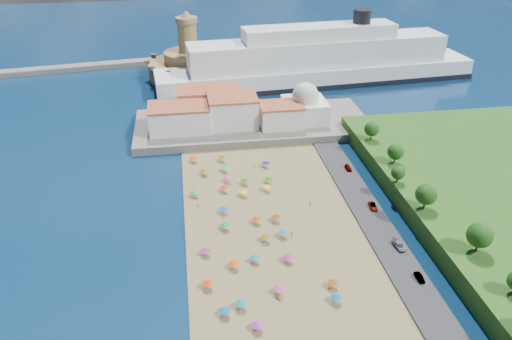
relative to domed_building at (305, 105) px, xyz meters
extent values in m
plane|color=#071938|center=(-30.00, -71.00, -8.97)|extent=(700.00, 700.00, 0.00)
cube|color=#59544C|center=(-20.00, 2.00, -7.47)|extent=(90.00, 36.00, 3.00)
cube|color=#59544C|center=(-42.00, 37.00, -7.77)|extent=(18.00, 70.00, 2.40)
cube|color=silver|center=(-48.00, -2.00, -1.47)|extent=(22.00, 14.00, 9.00)
cube|color=silver|center=(-28.00, 0.00, -0.47)|extent=(18.00, 16.00, 11.00)
cube|color=silver|center=(-10.00, -4.00, -1.97)|extent=(16.00, 12.00, 8.00)
cube|color=silver|center=(-36.00, 12.00, -0.97)|extent=(24.00, 14.00, 10.00)
cube|color=silver|center=(0.00, 0.00, -1.97)|extent=(16.00, 16.00, 8.00)
sphere|color=silver|center=(0.00, 0.00, 4.03)|extent=(10.00, 10.00, 10.00)
cylinder|color=silver|center=(0.00, 0.00, 7.83)|extent=(1.20, 1.20, 1.60)
cylinder|color=#A28A51|center=(-42.00, 67.00, -4.97)|extent=(40.00, 40.00, 8.00)
cylinder|color=#A28A51|center=(-42.00, 67.00, 1.53)|extent=(24.00, 24.00, 5.00)
cylinder|color=#A28A51|center=(-42.00, 67.00, 11.03)|extent=(9.00, 9.00, 14.00)
cylinder|color=#A28A51|center=(-42.00, 67.00, 19.23)|extent=(10.40, 10.40, 2.40)
cone|color=#A28A51|center=(-42.00, 67.00, 21.93)|extent=(6.00, 6.00, 3.00)
cube|color=black|center=(18.11, 49.43, -7.74)|extent=(155.12, 35.43, 2.47)
cube|color=silver|center=(18.11, 49.43, -4.39)|extent=(154.09, 34.95, 9.17)
cube|color=silver|center=(18.11, 49.43, 6.30)|extent=(123.31, 28.37, 12.22)
cube|color=silver|center=(18.11, 49.43, 15.47)|extent=(72.22, 20.10, 6.11)
cylinder|color=black|center=(38.41, 51.11, 21.58)|extent=(8.15, 8.15, 6.11)
cylinder|color=gray|center=(-23.18, -79.78, -7.72)|extent=(0.07, 0.07, 2.00)
cone|color=#9B2180|center=(-23.18, -79.78, -6.82)|extent=(2.50, 2.50, 0.60)
cylinder|color=gray|center=(-30.11, -47.85, -7.72)|extent=(0.07, 0.07, 2.00)
cone|color=yellow|center=(-30.11, -47.85, -6.82)|extent=(2.50, 2.50, 0.60)
cylinder|color=gray|center=(-37.28, -63.95, -7.72)|extent=(0.07, 0.07, 2.00)
cone|color=#157842|center=(-37.28, -63.95, -6.82)|extent=(2.50, 2.50, 0.60)
cylinder|color=gray|center=(-28.74, -40.99, -7.72)|extent=(0.07, 0.07, 2.00)
cone|color=#287715|center=(-28.74, -40.99, -6.82)|extent=(2.50, 2.50, 0.60)
cylinder|color=gray|center=(-43.43, -86.40, -7.72)|extent=(0.07, 0.07, 2.00)
cone|color=red|center=(-43.43, -86.40, -6.82)|extent=(2.50, 2.50, 0.60)
cylinder|color=gray|center=(-20.45, -30.76, -7.72)|extent=(0.07, 0.07, 2.00)
cone|color=#180DA9|center=(-20.45, -30.76, -6.82)|extent=(2.50, 2.50, 0.60)
cylinder|color=gray|center=(-22.68, -45.87, -7.72)|extent=(0.07, 0.07, 2.00)
cone|color=yellow|center=(-22.68, -45.87, -6.82)|extent=(2.50, 2.50, 0.60)
cylinder|color=gray|center=(-43.07, -74.22, -7.72)|extent=(0.07, 0.07, 2.00)
cone|color=#9F2284|center=(-43.07, -74.22, -6.82)|extent=(2.50, 2.50, 0.60)
cylinder|color=gray|center=(-34.02, -100.55, -7.72)|extent=(0.07, 0.07, 2.00)
cone|color=purple|center=(-34.02, -100.55, -6.82)|extent=(2.50, 2.50, 0.60)
cylinder|color=gray|center=(-36.62, -93.85, -7.72)|extent=(0.07, 0.07, 2.00)
cone|color=#0D727A|center=(-36.62, -93.85, -6.82)|extent=(2.50, 2.50, 0.60)
cylinder|color=gray|center=(-22.93, -62.29, -7.72)|extent=(0.07, 0.07, 2.00)
cone|color=#7D3A0B|center=(-22.93, -62.29, -6.82)|extent=(2.50, 2.50, 0.60)
cylinder|color=gray|center=(-35.62, -44.35, -7.72)|extent=(0.07, 0.07, 2.00)
cone|color=red|center=(-35.62, -44.35, -6.82)|extent=(2.50, 2.50, 0.60)
cylinder|color=gray|center=(-34.10, -38.72, -7.72)|extent=(0.07, 0.07, 2.00)
cone|color=#BF2988|center=(-34.10, -38.72, -6.82)|extent=(2.50, 2.50, 0.60)
cylinder|color=gray|center=(-34.43, -24.53, -7.72)|extent=(0.07, 0.07, 2.00)
cone|color=brown|center=(-34.43, -24.53, -6.82)|extent=(2.50, 2.50, 0.60)
cylinder|color=gray|center=(-44.06, -23.72, -7.72)|extent=(0.07, 0.07, 2.00)
cone|color=red|center=(-44.06, -23.72, -6.82)|extent=(2.50, 2.50, 0.60)
cylinder|color=gray|center=(-21.35, -41.42, -7.72)|extent=(0.07, 0.07, 2.00)
cone|color=#1F6C13|center=(-21.35, -41.42, -6.82)|extent=(2.50, 2.50, 0.60)
cylinder|color=gray|center=(-27.25, -70.88, -7.72)|extent=(0.07, 0.07, 2.00)
cone|color=#875D0C|center=(-27.25, -70.88, -6.82)|extent=(2.50, 2.50, 0.60)
cylinder|color=gray|center=(-31.29, -78.80, -7.72)|extent=(0.07, 0.07, 2.00)
cone|color=#0D777A|center=(-31.29, -78.80, -6.82)|extent=(2.50, 2.50, 0.60)
cylinder|color=gray|center=(-34.22, -31.85, -7.72)|extent=(0.07, 0.07, 2.00)
cone|color=#0F9271|center=(-34.22, -31.85, -6.82)|extent=(2.50, 2.50, 0.60)
cylinder|color=gray|center=(-40.36, -95.51, -7.72)|extent=(0.07, 0.07, 2.00)
cone|color=#0B5894|center=(-40.36, -95.51, -6.82)|extent=(2.50, 2.50, 0.60)
cylinder|color=gray|center=(-36.65, -80.38, -7.72)|extent=(0.07, 0.07, 2.00)
cone|color=#D24409|center=(-36.65, -80.38, -6.82)|extent=(2.50, 2.50, 0.60)
cylinder|color=gray|center=(-36.87, -56.12, -7.72)|extent=(0.07, 0.07, 2.00)
cone|color=blue|center=(-36.87, -56.12, -6.82)|extent=(2.50, 2.50, 0.60)
cylinder|color=gray|center=(-15.51, -95.25, -7.72)|extent=(0.07, 0.07, 2.00)
cone|color=#0E5384|center=(-15.51, -95.25, -6.82)|extent=(2.50, 2.50, 0.60)
cylinder|color=gray|center=(-28.35, -62.45, -7.72)|extent=(0.07, 0.07, 2.00)
cone|color=red|center=(-28.35, -62.45, -6.82)|extent=(2.50, 2.50, 0.60)
cylinder|color=gray|center=(-14.86, -90.47, -7.72)|extent=(0.07, 0.07, 2.00)
cone|color=#88450C|center=(-14.86, -90.47, -6.82)|extent=(2.50, 2.50, 0.60)
cylinder|color=gray|center=(-40.89, -33.11, -7.72)|extent=(0.07, 0.07, 2.00)
cone|color=#79580B|center=(-40.89, -33.11, -6.82)|extent=(2.50, 2.50, 0.60)
cylinder|color=gray|center=(-44.57, -45.93, -7.72)|extent=(0.07, 0.07, 2.00)
cone|color=#0F8973|center=(-44.57, -45.93, -6.82)|extent=(2.50, 2.50, 0.60)
cylinder|color=gray|center=(-22.41, -69.68, -7.72)|extent=(0.07, 0.07, 2.00)
cone|color=#107795|center=(-22.41, -69.68, -6.82)|extent=(2.50, 2.50, 0.60)
cylinder|color=gray|center=(-27.52, -90.57, -7.72)|extent=(0.07, 0.07, 2.00)
cone|color=#C2298A|center=(-27.52, -90.57, -6.82)|extent=(2.50, 2.50, 0.60)
imported|color=tan|center=(-47.97, -26.85, -7.89)|extent=(0.78, 1.05, 1.66)
imported|color=tan|center=(-27.60, -92.67, -7.85)|extent=(0.98, 1.01, 1.75)
imported|color=tan|center=(-43.95, -52.12, -7.81)|extent=(1.29, 1.33, 1.83)
imported|color=tan|center=(-23.79, -31.25, -7.87)|extent=(0.92, 1.24, 1.71)
imported|color=tan|center=(-20.04, -69.75, -7.78)|extent=(0.72, 0.51, 1.90)
imported|color=tan|center=(-11.43, -55.54, -7.94)|extent=(1.21, 1.46, 1.57)
imported|color=gray|center=(6.00, -37.18, -7.58)|extent=(1.74, 4.09, 1.38)
imported|color=gray|center=(6.00, -79.09, -7.56)|extent=(2.58, 5.13, 1.43)
imported|color=gray|center=(6.00, -60.36, -7.65)|extent=(2.55, 4.66, 1.24)
imported|color=gray|center=(6.00, -91.24, -7.66)|extent=(1.32, 3.71, 1.22)
cylinder|color=#382314|center=(20.05, -89.55, -1.28)|extent=(0.50, 0.50, 3.40)
sphere|color=#14380F|center=(20.05, -89.55, 1.78)|extent=(6.11, 6.11, 6.11)
cylinder|color=#382314|center=(15.96, -70.30, -1.37)|extent=(0.50, 0.50, 3.21)
sphere|color=#14380F|center=(15.96, -70.30, 1.52)|extent=(5.77, 5.77, 5.77)
cylinder|color=#382314|center=(14.32, -55.93, -1.82)|extent=(0.50, 0.50, 2.31)
sphere|color=#14380F|center=(14.32, -55.93, 0.27)|extent=(4.17, 4.17, 4.17)
cylinder|color=#382314|center=(18.14, -44.51, -1.55)|extent=(0.50, 0.50, 2.84)
sphere|color=#14380F|center=(18.14, -44.51, 1.01)|extent=(5.12, 5.12, 5.12)
cylinder|color=#382314|center=(16.83, -27.00, -1.55)|extent=(0.50, 0.50, 2.86)
sphere|color=#14380F|center=(16.83, -27.00, 1.02)|extent=(5.14, 5.14, 5.14)
camera|label=1|loc=(-45.53, -174.47, 71.27)|focal=35.00mm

